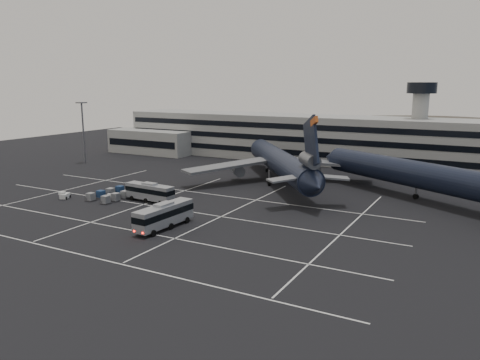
{
  "coord_description": "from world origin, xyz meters",
  "views": [
    {
      "loc": [
        54.17,
        -65.79,
        23.49
      ],
      "look_at": [
        10.87,
        13.18,
        5.0
      ],
      "focal_mm": 35.0,
      "sensor_mm": 36.0,
      "label": 1
    }
  ],
  "objects_px": {
    "bus_far": "(150,191)",
    "uld_cluster": "(113,195)",
    "trijet_main": "(281,162)",
    "bus_near": "(164,214)",
    "tug_a": "(65,196)"
  },
  "relations": [
    {
      "from": "trijet_main",
      "to": "uld_cluster",
      "type": "xyz_separation_m",
      "value": [
        -25.11,
        -30.0,
        -4.45
      ]
    },
    {
      "from": "trijet_main",
      "to": "bus_near",
      "type": "height_order",
      "value": "trijet_main"
    },
    {
      "from": "bus_far",
      "to": "uld_cluster",
      "type": "height_order",
      "value": "bus_far"
    },
    {
      "from": "bus_near",
      "to": "uld_cluster",
      "type": "distance_m",
      "value": 25.19
    },
    {
      "from": "tug_a",
      "to": "uld_cluster",
      "type": "bearing_deg",
      "value": 7.62
    },
    {
      "from": "tug_a",
      "to": "uld_cluster",
      "type": "relative_size",
      "value": 0.27
    },
    {
      "from": "trijet_main",
      "to": "bus_far",
      "type": "distance_m",
      "value": 33.1
    },
    {
      "from": "bus_far",
      "to": "uld_cluster",
      "type": "xyz_separation_m",
      "value": [
        -8.71,
        -1.41,
        -1.35
      ]
    },
    {
      "from": "tug_a",
      "to": "bus_far",
      "type": "bearing_deg",
      "value": -2.75
    },
    {
      "from": "trijet_main",
      "to": "tug_a",
      "type": "bearing_deg",
      "value": -171.55
    },
    {
      "from": "bus_far",
      "to": "uld_cluster",
      "type": "relative_size",
      "value": 1.09
    },
    {
      "from": "bus_far",
      "to": "tug_a",
      "type": "xyz_separation_m",
      "value": [
        -17.25,
        -6.62,
        -1.47
      ]
    },
    {
      "from": "bus_far",
      "to": "uld_cluster",
      "type": "distance_m",
      "value": 8.92
    },
    {
      "from": "trijet_main",
      "to": "tug_a",
      "type": "xyz_separation_m",
      "value": [
        -33.64,
        -35.2,
        -4.57
      ]
    },
    {
      "from": "uld_cluster",
      "to": "bus_far",
      "type": "bearing_deg",
      "value": 9.21
    }
  ]
}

